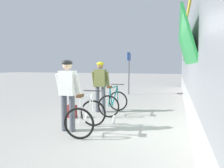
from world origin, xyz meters
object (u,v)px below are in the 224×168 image
(backpack_on_platform, at_px, (72,111))
(bicycle_near_teal, at_px, (113,102))
(cyclist_near_in_olive, at_px, (100,82))
(cyclist_far_in_white, at_px, (68,89))
(platform_sign_post, at_px, (129,66))
(water_bottle_near_the_bikes, at_px, (114,120))
(water_bottle_by_the_backpack, at_px, (70,113))
(bicycle_far_white, at_px, (87,116))

(backpack_on_platform, bearing_deg, bicycle_near_teal, 45.69)
(cyclist_near_in_olive, relative_size, cyclist_far_in_white, 1.00)
(backpack_on_platform, height_order, platform_sign_post, platform_sign_post)
(water_bottle_near_the_bikes, xyz_separation_m, water_bottle_by_the_backpack, (-1.65, 0.47, -0.02))
(bicycle_near_teal, relative_size, bicycle_far_white, 0.96)
(bicycle_far_white, bearing_deg, water_bottle_near_the_bikes, 63.20)
(cyclist_far_in_white, distance_m, bicycle_far_white, 0.81)
(bicycle_far_white, relative_size, water_bottle_near_the_bikes, 4.74)
(bicycle_far_white, height_order, platform_sign_post, platform_sign_post)
(bicycle_far_white, xyz_separation_m, water_bottle_near_the_bikes, (0.44, 0.87, -0.28))
(cyclist_near_in_olive, height_order, water_bottle_near_the_bikes, cyclist_near_in_olive)
(cyclist_far_in_white, relative_size, platform_sign_post, 0.73)
(cyclist_near_in_olive, xyz_separation_m, bicycle_far_white, (0.46, -2.16, -0.65))
(bicycle_near_teal, distance_m, backpack_on_platform, 1.42)
(platform_sign_post, bearing_deg, cyclist_near_in_olive, -89.00)
(bicycle_far_white, bearing_deg, platform_sign_post, 94.51)
(bicycle_near_teal, relative_size, backpack_on_platform, 2.70)
(water_bottle_by_the_backpack, relative_size, platform_sign_post, 0.08)
(cyclist_near_in_olive, relative_size, backpack_on_platform, 4.40)
(platform_sign_post, bearing_deg, backpack_on_platform, -94.92)
(bicycle_far_white, bearing_deg, cyclist_near_in_olive, 102.05)
(backpack_on_platform, xyz_separation_m, water_bottle_near_the_bikes, (1.47, -0.29, -0.08))
(bicycle_near_teal, bearing_deg, cyclist_near_in_olive, 166.45)
(cyclist_near_in_olive, relative_size, bicycle_far_white, 1.56)
(cyclist_near_in_olive, bearing_deg, bicycle_near_teal, -13.55)
(cyclist_near_in_olive, bearing_deg, bicycle_far_white, -77.95)
(water_bottle_near_the_bikes, bearing_deg, backpack_on_platform, 169.05)
(cyclist_far_in_white, relative_size, water_bottle_by_the_backpack, 8.71)
(cyclist_near_in_olive, relative_size, water_bottle_by_the_backpack, 8.71)
(bicycle_near_teal, xyz_separation_m, platform_sign_post, (-0.60, 4.86, 1.22))
(cyclist_near_in_olive, xyz_separation_m, water_bottle_near_the_bikes, (0.90, -1.29, -0.93))
(bicycle_far_white, bearing_deg, backpack_on_platform, 131.98)
(cyclist_far_in_white, distance_m, water_bottle_near_the_bikes, 1.60)
(water_bottle_by_the_backpack, xyz_separation_m, platform_sign_post, (0.67, 5.55, 1.52))
(platform_sign_post, bearing_deg, water_bottle_near_the_bikes, -80.75)
(cyclist_far_in_white, bearing_deg, backpack_on_platform, 115.13)
(cyclist_far_in_white, height_order, bicycle_far_white, cyclist_far_in_white)
(cyclist_far_in_white, height_order, backpack_on_platform, cyclist_far_in_white)
(platform_sign_post, bearing_deg, cyclist_far_in_white, -89.39)
(bicycle_near_teal, xyz_separation_m, water_bottle_by_the_backpack, (-1.26, -0.70, -0.30))
(bicycle_near_teal, height_order, water_bottle_near_the_bikes, bicycle_near_teal)
(backpack_on_platform, relative_size, platform_sign_post, 0.17)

